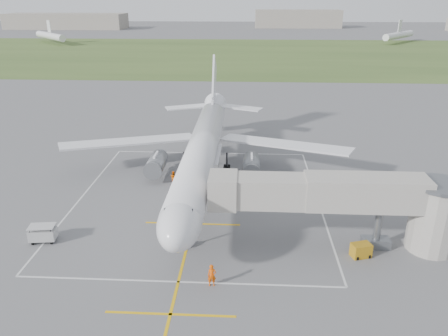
# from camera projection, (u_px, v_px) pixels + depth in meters

# --- Properties ---
(ground) EXTENTS (700.00, 700.00, 0.00)m
(ground) POSITION_uv_depth(u_px,v_px,m) (202.00, 185.00, 55.22)
(ground) COLOR #58585B
(ground) RESTS_ON ground
(grass_strip) EXTENTS (700.00, 120.00, 0.02)m
(grass_strip) POSITION_uv_depth(u_px,v_px,m) (235.00, 54.00, 175.74)
(grass_strip) COLOR #3E5726
(grass_strip) RESTS_ON ground
(apron_markings) EXTENTS (28.20, 60.00, 0.01)m
(apron_markings) POSITION_uv_depth(u_px,v_px,m) (197.00, 206.00, 49.82)
(apron_markings) COLOR #E9AF0D
(apron_markings) RESTS_ON ground
(airliner) EXTENTS (38.93, 46.75, 13.52)m
(airliner) POSITION_uv_depth(u_px,v_px,m) (202.00, 150.00, 54.28)
(airliner) COLOR white
(airliner) RESTS_ON ground
(jet_bridge) EXTENTS (23.40, 5.00, 7.20)m
(jet_bridge) POSITION_uv_depth(u_px,v_px,m) (356.00, 202.00, 40.15)
(jet_bridge) COLOR #A9A198
(jet_bridge) RESTS_ON ground
(gpu_unit) EXTENTS (1.99, 1.64, 1.30)m
(gpu_unit) POSITION_uv_depth(u_px,v_px,m) (361.00, 250.00, 40.02)
(gpu_unit) COLOR #B48016
(gpu_unit) RESTS_ON ground
(baggage_cart) EXTENTS (2.62, 1.76, 1.71)m
(baggage_cart) POSITION_uv_depth(u_px,v_px,m) (43.00, 233.00, 42.37)
(baggage_cart) COLOR #B8B8B8
(baggage_cart) RESTS_ON ground
(ramp_worker_nose) EXTENTS (0.77, 0.56, 1.96)m
(ramp_worker_nose) POSITION_uv_depth(u_px,v_px,m) (212.00, 275.00, 35.88)
(ramp_worker_nose) COLOR #EC5307
(ramp_worker_nose) RESTS_ON ground
(ramp_worker_wing) EXTENTS (0.95, 0.85, 1.62)m
(ramp_worker_wing) POSITION_uv_depth(u_px,v_px,m) (173.00, 177.00, 55.53)
(ramp_worker_wing) COLOR orange
(ramp_worker_wing) RESTS_ON ground
(distant_hangars) EXTENTS (345.00, 49.00, 12.00)m
(distant_hangars) POSITION_uv_depth(u_px,v_px,m) (217.00, 21.00, 299.97)
(distant_hangars) COLOR gray
(distant_hangars) RESTS_ON ground
(distant_aircraft) EXTENTS (192.94, 39.41, 8.85)m
(distant_aircraft) POSITION_uv_depth(u_px,v_px,m) (226.00, 36.00, 212.63)
(distant_aircraft) COLOR white
(distant_aircraft) RESTS_ON ground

